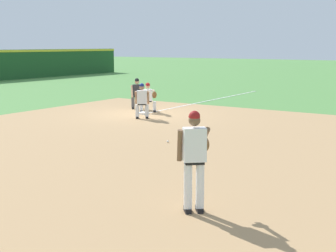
{
  "coord_description": "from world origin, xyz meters",
  "views": [
    {
      "loc": [
        -16.31,
        -12.09,
        2.99
      ],
      "look_at": [
        -6.54,
        -5.62,
        0.96
      ],
      "focal_mm": 50.0,
      "sensor_mm": 36.0,
      "label": 1
    }
  ],
  "objects_px": {
    "first_baseman": "(148,96)",
    "umpire": "(137,92)",
    "first_base_bag": "(143,113)",
    "pitcher": "(195,155)",
    "baserunner": "(142,99)",
    "baseball": "(168,142)"
  },
  "relations": [
    {
      "from": "baseball",
      "to": "umpire",
      "type": "height_order",
      "value": "umpire"
    },
    {
      "from": "first_base_bag",
      "to": "pitcher",
      "type": "xyz_separation_m",
      "value": [
        -9.3,
        -8.02,
        1.01
      ]
    },
    {
      "from": "first_baseman",
      "to": "umpire",
      "type": "xyz_separation_m",
      "value": [
        0.67,
        1.14,
        0.06
      ]
    },
    {
      "from": "baseball",
      "to": "umpire",
      "type": "distance_m",
      "value": 7.99
    },
    {
      "from": "baseball",
      "to": "baserunner",
      "type": "xyz_separation_m",
      "value": [
        3.45,
        3.55,
        0.76
      ]
    },
    {
      "from": "baseball",
      "to": "baserunner",
      "type": "height_order",
      "value": "baserunner"
    },
    {
      "from": "umpire",
      "to": "baserunner",
      "type": "bearing_deg",
      "value": -138.99
    },
    {
      "from": "pitcher",
      "to": "first_base_bag",
      "type": "bearing_deg",
      "value": 40.78
    },
    {
      "from": "first_baseman",
      "to": "umpire",
      "type": "bearing_deg",
      "value": 59.49
    },
    {
      "from": "baserunner",
      "to": "first_base_bag",
      "type": "bearing_deg",
      "value": 34.42
    },
    {
      "from": "first_base_bag",
      "to": "first_baseman",
      "type": "xyz_separation_m",
      "value": [
        0.57,
        0.13,
        0.69
      ]
    },
    {
      "from": "baseball",
      "to": "first_baseman",
      "type": "height_order",
      "value": "first_baseman"
    },
    {
      "from": "first_baseman",
      "to": "first_base_bag",
      "type": "bearing_deg",
      "value": -167.08
    },
    {
      "from": "baseball",
      "to": "pitcher",
      "type": "xyz_separation_m",
      "value": [
        -4.82,
        -3.77,
        1.02
      ]
    },
    {
      "from": "first_baseman",
      "to": "baseball",
      "type": "bearing_deg",
      "value": -139.05
    },
    {
      "from": "pitcher",
      "to": "first_baseman",
      "type": "height_order",
      "value": "pitcher"
    },
    {
      "from": "first_base_bag",
      "to": "baserunner",
      "type": "bearing_deg",
      "value": -145.58
    },
    {
      "from": "first_baseman",
      "to": "umpire",
      "type": "height_order",
      "value": "umpire"
    },
    {
      "from": "baseball",
      "to": "baserunner",
      "type": "relative_size",
      "value": 0.05
    },
    {
      "from": "pitcher",
      "to": "first_baseman",
      "type": "relative_size",
      "value": 1.39
    },
    {
      "from": "pitcher",
      "to": "baserunner",
      "type": "height_order",
      "value": "pitcher"
    },
    {
      "from": "baserunner",
      "to": "umpire",
      "type": "relative_size",
      "value": 1.0
    }
  ]
}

